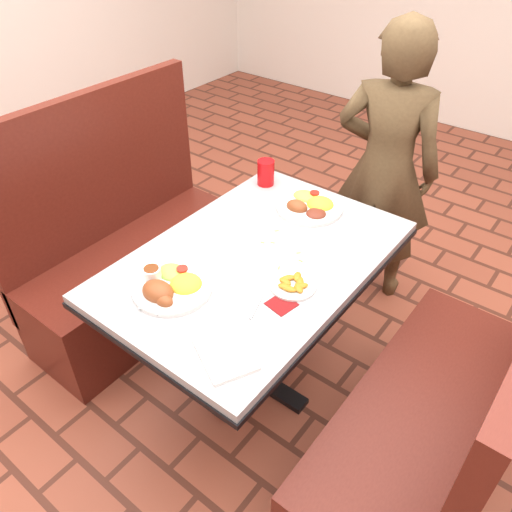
# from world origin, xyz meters

# --- Properties ---
(dining_table) EXTENTS (0.81, 1.21, 0.75)m
(dining_table) POSITION_xyz_m (0.00, 0.00, 0.65)
(dining_table) COLOR #AAACAE
(dining_table) RESTS_ON ground
(booth_bench_left) EXTENTS (0.47, 1.20, 1.17)m
(booth_bench_left) POSITION_xyz_m (-0.80, 0.00, 0.33)
(booth_bench_left) COLOR #5A1E14
(booth_bench_left) RESTS_ON ground
(booth_bench_right) EXTENTS (0.47, 1.20, 1.17)m
(booth_bench_right) POSITION_xyz_m (0.80, 0.00, 0.33)
(booth_bench_right) COLOR #5A1E14
(booth_bench_right) RESTS_ON ground
(diner_person) EXTENTS (0.60, 0.46, 1.47)m
(diner_person) POSITION_xyz_m (0.07, 0.98, 0.74)
(diner_person) COLOR brown
(diner_person) RESTS_ON ground
(near_dinner_plate) EXTENTS (0.29, 0.29, 0.09)m
(near_dinner_plate) POSITION_xyz_m (-0.12, -0.34, 0.78)
(near_dinner_plate) COLOR white
(near_dinner_plate) RESTS_ON dining_table
(far_dinner_plate) EXTENTS (0.29, 0.29, 0.08)m
(far_dinner_plate) POSITION_xyz_m (-0.02, 0.42, 0.78)
(far_dinner_plate) COLOR white
(far_dinner_plate) RESTS_ON dining_table
(plantain_plate) EXTENTS (0.17, 0.17, 0.03)m
(plantain_plate) POSITION_xyz_m (0.21, -0.06, 0.76)
(plantain_plate) COLOR white
(plantain_plate) RESTS_ON dining_table
(maroon_napkin) EXTENTS (0.10, 0.10, 0.00)m
(maroon_napkin) POSITION_xyz_m (0.24, -0.16, 0.75)
(maroon_napkin) COLOR maroon
(maroon_napkin) RESTS_ON dining_table
(spoon_utensil) EXTENTS (0.05, 0.12, 0.00)m
(spoon_utensil) POSITION_xyz_m (0.18, -0.22, 0.75)
(spoon_utensil) COLOR silver
(spoon_utensil) RESTS_ON dining_table
(red_tumbler) EXTENTS (0.08, 0.08, 0.12)m
(red_tumbler) POSITION_xyz_m (-0.31, 0.47, 0.81)
(red_tumbler) COLOR red
(red_tumbler) RESTS_ON dining_table
(paper_napkin) EXTENTS (0.25, 0.23, 0.01)m
(paper_napkin) POSITION_xyz_m (0.23, -0.45, 0.76)
(paper_napkin) COLOR white
(paper_napkin) RESTS_ON dining_table
(knife_utensil) EXTENTS (0.03, 0.15, 0.00)m
(knife_utensil) POSITION_xyz_m (-0.05, -0.39, 0.76)
(knife_utensil) COLOR silver
(knife_utensil) RESTS_ON dining_table
(fork_utensil) EXTENTS (0.01, 0.16, 0.00)m
(fork_utensil) POSITION_xyz_m (-0.12, -0.41, 0.76)
(fork_utensil) COLOR silver
(fork_utensil) RESTS_ON dining_table
(lettuce_shreds) EXTENTS (0.28, 0.32, 0.00)m
(lettuce_shreds) POSITION_xyz_m (0.04, 0.06, 0.75)
(lettuce_shreds) COLOR #83C04D
(lettuce_shreds) RESTS_ON dining_table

